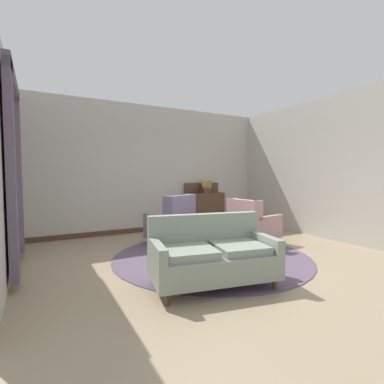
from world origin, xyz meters
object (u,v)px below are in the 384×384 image
(side_table, at_px, (237,221))
(sideboard, at_px, (205,208))
(coffee_table, at_px, (220,234))
(gramophone, at_px, (208,184))
(armchair_near_window, at_px, (173,223))
(settee, at_px, (212,256))
(porcelain_vase, at_px, (220,223))
(armchair_foreground_right, at_px, (252,225))

(side_table, bearing_deg, sideboard, 86.73)
(coffee_table, bearing_deg, gramophone, 62.65)
(coffee_table, height_order, armchair_near_window, armchair_near_window)
(settee, bearing_deg, coffee_table, 62.58)
(settee, xyz_separation_m, sideboard, (2.08, 3.62, 0.15))
(coffee_table, xyz_separation_m, armchair_near_window, (-0.38, 1.20, 0.04))
(coffee_table, height_order, settee, settee)
(side_table, height_order, sideboard, sideboard)
(porcelain_vase, relative_size, settee, 0.19)
(side_table, bearing_deg, coffee_table, -139.31)
(coffee_table, height_order, porcelain_vase, porcelain_vase)
(armchair_near_window, relative_size, armchair_foreground_right, 1.06)
(side_table, height_order, gramophone, gramophone)
(armchair_foreground_right, distance_m, gramophone, 2.19)
(sideboard, bearing_deg, side_table, -93.27)
(porcelain_vase, xyz_separation_m, armchair_foreground_right, (1.13, 0.46, -0.20))
(armchair_near_window, distance_m, side_table, 1.52)
(gramophone, bearing_deg, settee, -121.08)
(settee, bearing_deg, porcelain_vase, 62.44)
(settee, bearing_deg, armchair_foreground_right, 48.39)
(armchair_foreground_right, xyz_separation_m, sideboard, (0.12, 2.12, 0.14))
(coffee_table, relative_size, sideboard, 0.80)
(sideboard, relative_size, gramophone, 2.54)
(armchair_near_window, xyz_separation_m, armchair_foreground_right, (1.47, -0.80, -0.03))
(gramophone, bearing_deg, side_table, -95.27)
(armchair_near_window, distance_m, armchair_foreground_right, 1.68)
(sideboard, bearing_deg, armchair_near_window, -140.39)
(side_table, bearing_deg, armchair_foreground_right, -93.17)
(porcelain_vase, xyz_separation_m, armchair_near_window, (-0.34, 1.26, -0.17))
(settee, xyz_separation_m, armchair_near_window, (0.49, 2.30, 0.05))
(sideboard, height_order, gramophone, gramophone)
(coffee_table, bearing_deg, sideboard, 64.32)
(coffee_table, relative_size, armchair_near_window, 0.94)
(settee, bearing_deg, side_table, 56.98)
(side_table, distance_m, sideboard, 1.56)
(armchair_foreground_right, height_order, side_table, armchair_foreground_right)
(gramophone, bearing_deg, coffee_table, -117.35)
(porcelain_vase, bearing_deg, gramophone, 62.44)
(armchair_foreground_right, height_order, gramophone, gramophone)
(porcelain_vase, height_order, settee, settee)
(armchair_foreground_right, bearing_deg, gramophone, -12.71)
(porcelain_vase, height_order, sideboard, sideboard)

